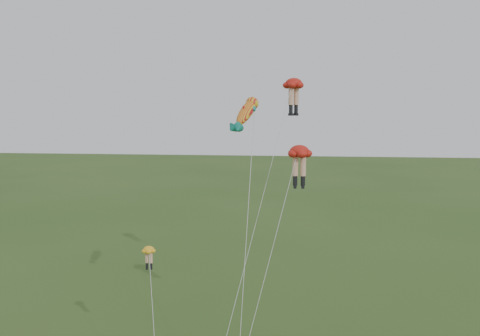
# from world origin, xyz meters

# --- Properties ---
(legs_kite_red_high) EXTENTS (5.93, 14.80, 19.67)m
(legs_kite_red_high) POSITION_xyz_m (3.60, 12.25, 18.82)
(legs_kite_red_high) COLOR red
(legs_kite_red_high) RESTS_ON ground
(legs_kite_red_mid) EXTENTS (4.77, 8.32, 15.07)m
(legs_kite_red_mid) POSITION_xyz_m (4.09, 5.07, 14.29)
(legs_kite_red_mid) COLOR red
(legs_kite_red_mid) RESTS_ON ground
(legs_kite_yellow) EXTENTS (2.58, 6.09, 8.78)m
(legs_kite_yellow) POSITION_xyz_m (-5.16, 2.35, 7.97)
(legs_kite_yellow) COLOR yellow
(legs_kite_yellow) RESTS_ON ground
(fish_kite) EXTENTS (1.99, 7.95, 18.38)m
(fish_kite) POSITION_xyz_m (0.71, 5.05, 17.09)
(fish_kite) COLOR yellow
(fish_kite) RESTS_ON ground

